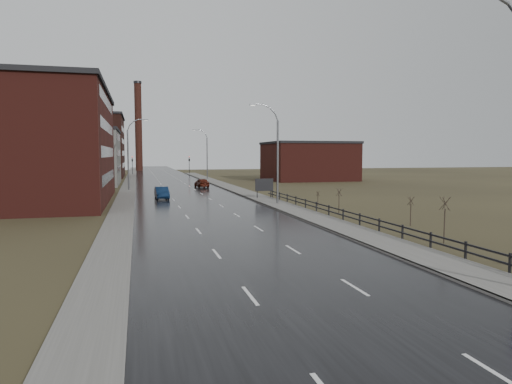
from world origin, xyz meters
TOP-DOWN VIEW (x-y plane):
  - ground at (0.00, 0.00)m, footprint 320.00×320.00m
  - road at (0.00, 60.00)m, footprint 14.00×300.00m
  - sidewalk_right at (8.60, 35.00)m, footprint 3.20×180.00m
  - curb_right at (7.08, 35.00)m, footprint 0.16×180.00m
  - sidewalk_left at (-8.20, 60.00)m, footprint 2.40×260.00m
  - warehouse_near at (-20.99, 45.00)m, footprint 22.44×28.56m
  - warehouse_mid at (-17.99, 78.00)m, footprint 16.32×20.40m
  - warehouse_far at (-22.99, 108.00)m, footprint 26.52×24.48m
  - building_right at (30.30, 82.00)m, footprint 18.36×16.32m
  - smokestack at (-6.00, 150.00)m, footprint 2.70×2.70m
  - streetlight_right_mid at (8.50, 36.00)m, footprint 3.36×0.28m
  - streetlight_left at (-7.70, 62.00)m, footprint 3.36×0.28m
  - streetlight_right_far at (8.50, 90.00)m, footprint 3.36×0.28m
  - guardrail at (10.30, 18.31)m, footprint 0.10×53.05m
  - shrub_c at (12.50, 11.69)m, footprint 0.71×0.75m
  - shrub_d at (14.58, 18.60)m, footprint 0.56×0.59m
  - shrub_e at (11.89, 26.28)m, footprint 0.59×0.63m
  - shrub_f at (12.78, 33.68)m, footprint 0.39×0.41m
  - billboard at (9.10, 42.74)m, footprint 2.39×0.17m
  - traffic_light_left at (-8.00, 120.00)m, footprint 0.58×2.73m
  - traffic_light_right at (8.00, 120.00)m, footprint 0.58×2.73m
  - car_near at (-3.63, 46.01)m, footprint 1.78×4.66m
  - car_far at (4.08, 64.72)m, footprint 2.30×4.84m

SIDE VIEW (x-z plane):
  - ground at x=0.00m, z-range 0.00..0.00m
  - road at x=0.00m, z-range 0.00..0.06m
  - sidewalk_left at x=-8.20m, z-range 0.00..0.12m
  - sidewalk_right at x=8.60m, z-range 0.00..0.18m
  - curb_right at x=7.08m, z-range 0.00..0.18m
  - guardrail at x=10.30m, z-range 0.16..1.26m
  - car_near at x=-3.63m, z-range 0.00..1.52m
  - car_far at x=4.08m, z-range 0.00..1.60m
  - shrub_f at x=12.78m, z-range 0.05..1.67m
  - shrub_d at x=14.58m, z-range 0.07..2.42m
  - shrub_e at x=11.89m, z-range 0.08..2.59m
  - shrub_c at x=12.50m, z-range 0.10..3.12m
  - billboard at x=9.10m, z-range 0.45..3.09m
  - building_right at x=30.30m, z-range 0.01..8.51m
  - traffic_light_left at x=-8.00m, z-range 1.95..7.25m
  - traffic_light_right at x=8.00m, z-range 1.95..7.25m
  - warehouse_mid at x=-17.99m, z-range 0.01..10.51m
  - streetlight_right_mid at x=8.50m, z-range 0.16..11.51m
  - streetlight_left at x=-7.70m, z-range 0.16..11.51m
  - streetlight_right_far at x=8.50m, z-range 0.16..11.51m
  - warehouse_near at x=-20.99m, z-range 0.01..13.51m
  - warehouse_far at x=-22.99m, z-range 0.01..15.51m
  - smokestack at x=-6.00m, z-range 0.15..30.85m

